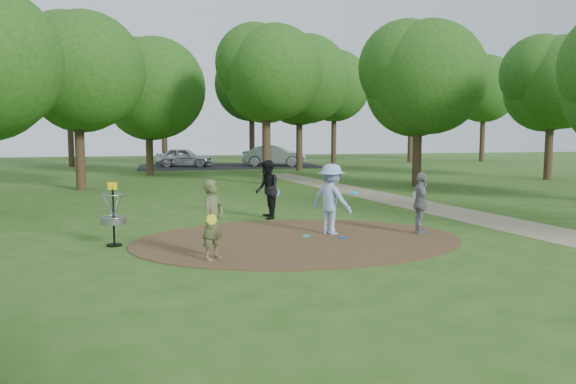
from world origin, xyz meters
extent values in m
plane|color=#2D5119|center=(0.00, 0.00, 0.00)|extent=(100.00, 100.00, 0.00)
cylinder|color=#47301C|center=(0.00, 0.00, 0.01)|extent=(8.40, 8.40, 0.02)
cube|color=#8C7A5B|center=(6.50, 2.00, 0.01)|extent=(7.55, 39.89, 0.01)
cube|color=black|center=(2.00, 30.00, 0.00)|extent=(14.00, 8.00, 0.01)
imported|color=#585F37|center=(-2.30, -1.72, 0.87)|extent=(0.72, 0.76, 1.74)
cylinder|color=yellow|center=(-2.36, -1.96, 0.92)|extent=(0.22, 0.06, 0.22)
imported|color=#97B3E2|center=(1.04, 0.58, 0.94)|extent=(1.29, 1.40, 1.89)
cylinder|color=#0D9BE5|center=(1.68, 0.61, 1.10)|extent=(0.22, 0.22, 0.08)
imported|color=black|center=(-0.12, 3.61, 0.93)|extent=(0.74, 0.93, 1.85)
cylinder|color=#0C89DB|center=(0.18, 3.64, 0.82)|extent=(0.23, 0.09, 0.22)
imported|color=gray|center=(3.36, 0.04, 0.84)|extent=(0.60, 1.04, 1.67)
cylinder|color=white|center=(3.26, 0.07, 1.07)|extent=(0.22, 0.08, 0.22)
cylinder|color=#18C5AC|center=(0.30, 0.38, 0.03)|extent=(0.22, 0.22, 0.02)
cylinder|color=#0D30DD|center=(1.15, -0.07, 0.03)|extent=(0.22, 0.22, 0.02)
cylinder|color=#B33211|center=(-2.05, 1.52, 0.03)|extent=(0.22, 0.22, 0.02)
imported|color=#B6B7BF|center=(-1.59, 30.06, 0.72)|extent=(4.53, 2.66, 1.45)
imported|color=#999AA0|center=(5.38, 29.46, 0.81)|extent=(5.19, 3.11, 1.61)
cylinder|color=black|center=(-4.50, 0.30, 0.68)|extent=(0.05, 0.05, 1.35)
cylinder|color=black|center=(-4.50, 0.30, 0.02)|extent=(0.36, 0.36, 0.04)
cylinder|color=gray|center=(-4.50, 0.30, 0.62)|extent=(0.60, 0.60, 0.16)
torus|color=gray|center=(-4.50, 0.30, 0.70)|extent=(0.63, 0.63, 0.03)
torus|color=gray|center=(-4.50, 0.30, 1.25)|extent=(0.58, 0.58, 0.02)
cube|color=yellow|center=(-4.50, 0.30, 1.45)|extent=(0.22, 0.02, 0.18)
cylinder|color=#332316|center=(-7.00, 14.00, 1.90)|extent=(0.44, 0.44, 3.80)
sphere|color=#204713|center=(-7.00, 14.00, 5.28)|extent=(5.37, 5.37, 5.37)
cylinder|color=#332316|center=(2.00, 15.00, 2.09)|extent=(0.44, 0.44, 4.18)
sphere|color=#204713|center=(2.00, 15.00, 5.51)|extent=(4.84, 4.84, 4.84)
cylinder|color=#332316|center=(9.00, 12.00, 1.80)|extent=(0.44, 0.44, 3.61)
sphere|color=#204713|center=(9.00, 12.00, 5.12)|extent=(5.51, 5.51, 5.51)
cylinder|color=#332316|center=(-4.00, 22.00, 1.71)|extent=(0.44, 0.44, 3.42)
sphere|color=#204713|center=(-4.00, 22.00, 5.11)|extent=(6.15, 6.15, 6.15)
cylinder|color=#332316|center=(6.00, 24.00, 2.19)|extent=(0.44, 0.44, 4.37)
sphere|color=#204713|center=(6.00, 24.00, 6.03)|extent=(6.03, 6.03, 6.03)
cylinder|color=#332316|center=(18.00, 14.00, 1.90)|extent=(0.44, 0.44, 3.80)
sphere|color=#204713|center=(18.00, 14.00, 5.22)|extent=(5.16, 5.16, 5.16)
camera|label=1|loc=(-3.37, -13.59, 2.76)|focal=35.00mm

